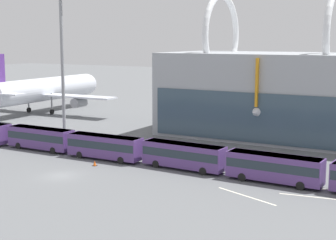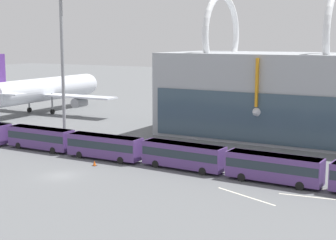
{
  "view_description": "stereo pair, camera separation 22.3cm",
  "coord_description": "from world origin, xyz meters",
  "px_view_note": "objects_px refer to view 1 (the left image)",
  "views": [
    {
      "loc": [
        41.8,
        -47.12,
        16.72
      ],
      "look_at": [
        2.25,
        23.05,
        4.0
      ],
      "focal_mm": 55.0,
      "sensor_mm": 36.0,
      "label": 1
    },
    {
      "loc": [
        41.99,
        -47.01,
        16.72
      ],
      "look_at": [
        2.25,
        23.05,
        4.0
      ],
      "focal_mm": 55.0,
      "sensor_mm": 36.0,
      "label": 2
    }
  ],
  "objects_px": {
    "shuttle_bus_1": "(41,137)",
    "shuttle_bus_2": "(105,146)",
    "floodlight_mast": "(61,30)",
    "airliner_at_gate_far": "(283,102)",
    "traffic_cone_0": "(95,163)",
    "shuttle_bus_4": "(274,167)",
    "shuttle_bus_3": "(184,154)",
    "airliner_at_gate_near": "(43,90)"
  },
  "relations": [
    {
      "from": "shuttle_bus_3",
      "to": "shuttle_bus_4",
      "type": "bearing_deg",
      "value": 0.35
    },
    {
      "from": "shuttle_bus_3",
      "to": "floodlight_mast",
      "type": "xyz_separation_m",
      "value": [
        -27.31,
        8.59,
        16.11
      ]
    },
    {
      "from": "airliner_at_gate_far",
      "to": "traffic_cone_0",
      "type": "height_order",
      "value": "airliner_at_gate_far"
    },
    {
      "from": "airliner_at_gate_far",
      "to": "shuttle_bus_2",
      "type": "relative_size",
      "value": 2.99
    },
    {
      "from": "shuttle_bus_3",
      "to": "traffic_cone_0",
      "type": "bearing_deg",
      "value": -157.03
    },
    {
      "from": "airliner_at_gate_far",
      "to": "shuttle_bus_1",
      "type": "height_order",
      "value": "airliner_at_gate_far"
    },
    {
      "from": "shuttle_bus_1",
      "to": "shuttle_bus_4",
      "type": "distance_m",
      "value": 36.66
    },
    {
      "from": "shuttle_bus_3",
      "to": "traffic_cone_0",
      "type": "xyz_separation_m",
      "value": [
        -11.22,
        -4.13,
        -1.64
      ]
    },
    {
      "from": "airliner_at_gate_near",
      "to": "shuttle_bus_3",
      "type": "xyz_separation_m",
      "value": [
        52.16,
        -30.16,
        -3.29
      ]
    },
    {
      "from": "floodlight_mast",
      "to": "airliner_at_gate_far",
      "type": "bearing_deg",
      "value": 39.84
    },
    {
      "from": "shuttle_bus_4",
      "to": "traffic_cone_0",
      "type": "bearing_deg",
      "value": -169.5
    },
    {
      "from": "airliner_at_gate_near",
      "to": "floodlight_mast",
      "type": "distance_m",
      "value": 35.32
    },
    {
      "from": "shuttle_bus_2",
      "to": "traffic_cone_0",
      "type": "relative_size",
      "value": 16.18
    },
    {
      "from": "airliner_at_gate_far",
      "to": "shuttle_bus_4",
      "type": "xyz_separation_m",
      "value": [
        9.55,
        -34.12,
        -3.35
      ]
    },
    {
      "from": "shuttle_bus_1",
      "to": "traffic_cone_0",
      "type": "distance_m",
      "value": 13.9
    },
    {
      "from": "shuttle_bus_1",
      "to": "shuttle_bus_4",
      "type": "height_order",
      "value": "same"
    },
    {
      "from": "shuttle_bus_4",
      "to": "traffic_cone_0",
      "type": "relative_size",
      "value": 16.25
    },
    {
      "from": "airliner_at_gate_near",
      "to": "shuttle_bus_4",
      "type": "relative_size",
      "value": 3.48
    },
    {
      "from": "airliner_at_gate_near",
      "to": "shuttle_bus_4",
      "type": "height_order",
      "value": "airliner_at_gate_near"
    },
    {
      "from": "shuttle_bus_4",
      "to": "shuttle_bus_1",
      "type": "bearing_deg",
      "value": -178.78
    },
    {
      "from": "shuttle_bus_4",
      "to": "floodlight_mast",
      "type": "bearing_deg",
      "value": 168.75
    },
    {
      "from": "shuttle_bus_1",
      "to": "traffic_cone_0",
      "type": "relative_size",
      "value": 16.17
    },
    {
      "from": "shuttle_bus_2",
      "to": "floodlight_mast",
      "type": "xyz_separation_m",
      "value": [
        -15.09,
        9.08,
        16.11
      ]
    },
    {
      "from": "shuttle_bus_2",
      "to": "airliner_at_gate_far",
      "type": "bearing_deg",
      "value": 65.87
    },
    {
      "from": "airliner_at_gate_far",
      "to": "shuttle_bus_2",
      "type": "distance_m",
      "value": 37.36
    },
    {
      "from": "airliner_at_gate_far",
      "to": "shuttle_bus_3",
      "type": "height_order",
      "value": "airliner_at_gate_far"
    },
    {
      "from": "shuttle_bus_1",
      "to": "shuttle_bus_2",
      "type": "relative_size",
      "value": 1.0
    },
    {
      "from": "shuttle_bus_2",
      "to": "shuttle_bus_3",
      "type": "xyz_separation_m",
      "value": [
        12.22,
        0.49,
        0.0
      ]
    },
    {
      "from": "airliner_at_gate_far",
      "to": "shuttle_bus_2",
      "type": "xyz_separation_m",
      "value": [
        -14.89,
        -34.1,
        -3.35
      ]
    },
    {
      "from": "airliner_at_gate_far",
      "to": "shuttle_bus_1",
      "type": "distance_m",
      "value": 43.46
    },
    {
      "from": "airliner_at_gate_far",
      "to": "shuttle_bus_3",
      "type": "distance_m",
      "value": 33.88
    },
    {
      "from": "airliner_at_gate_near",
      "to": "shuttle_bus_2",
      "type": "distance_m",
      "value": 50.46
    },
    {
      "from": "floodlight_mast",
      "to": "traffic_cone_0",
      "type": "distance_m",
      "value": 27.13
    },
    {
      "from": "airliner_at_gate_near",
      "to": "shuttle_bus_2",
      "type": "relative_size",
      "value": 3.49
    },
    {
      "from": "shuttle_bus_1",
      "to": "traffic_cone_0",
      "type": "bearing_deg",
      "value": -16.26
    },
    {
      "from": "shuttle_bus_2",
      "to": "traffic_cone_0",
      "type": "xyz_separation_m",
      "value": [
        1.0,
        -3.64,
        -1.64
      ]
    },
    {
      "from": "shuttle_bus_2",
      "to": "airliner_at_gate_near",
      "type": "bearing_deg",
      "value": 141.96
    },
    {
      "from": "shuttle_bus_4",
      "to": "traffic_cone_0",
      "type": "xyz_separation_m",
      "value": [
        -23.43,
        -3.62,
        -1.64
      ]
    },
    {
      "from": "airliner_at_gate_far",
      "to": "floodlight_mast",
      "type": "distance_m",
      "value": 41.08
    },
    {
      "from": "shuttle_bus_4",
      "to": "airliner_at_gate_far",
      "type": "bearing_deg",
      "value": 107.36
    },
    {
      "from": "airliner_at_gate_near",
      "to": "shuttle_bus_4",
      "type": "xyz_separation_m",
      "value": [
        64.38,
        -30.68,
        -3.29
      ]
    },
    {
      "from": "floodlight_mast",
      "to": "shuttle_bus_1",
      "type": "bearing_deg",
      "value": -71.89
    }
  ]
}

